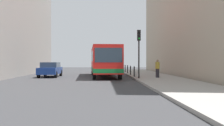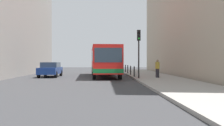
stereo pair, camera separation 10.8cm
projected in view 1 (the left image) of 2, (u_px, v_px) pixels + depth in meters
name	position (u px, v px, depth m)	size (l,w,h in m)	color
ground_plane	(97.00, 79.00, 23.38)	(80.00, 80.00, 0.00)	#38383A
sidewalk	(156.00, 78.00, 23.61)	(4.40, 40.00, 0.15)	#9E9991
building_right	(204.00, 10.00, 27.79)	(7.00, 32.00, 14.31)	#B2A38C
bus	(104.00, 60.00, 26.49)	(3.07, 11.13, 3.00)	red
car_beside_bus	(50.00, 69.00, 26.00)	(1.86, 4.40, 1.48)	navy
traffic_light	(139.00, 45.00, 21.84)	(0.28, 0.33, 4.10)	black
bollard_near	(134.00, 71.00, 24.15)	(0.11, 0.11, 0.95)	black
bollard_mid	(131.00, 70.00, 27.20)	(0.11, 0.11, 0.95)	black
bollard_far	(128.00, 69.00, 30.24)	(0.11, 0.11, 0.95)	black
bollard_farthest	(125.00, 68.00, 33.29)	(0.11, 0.11, 0.95)	black
pedestrian_near_signal	(157.00, 69.00, 22.80)	(0.38, 0.38, 1.58)	#26262D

